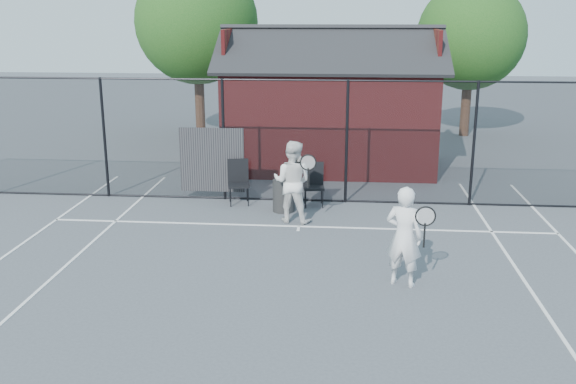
# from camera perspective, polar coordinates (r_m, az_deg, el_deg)

# --- Properties ---
(ground) EXTENTS (80.00, 80.00, 0.00)m
(ground) POSITION_cam_1_polar(r_m,az_deg,el_deg) (11.21, -0.12, -7.96)
(ground) COLOR #454B4F
(ground) RESTS_ON ground
(court_lines) EXTENTS (11.02, 18.00, 0.01)m
(court_lines) POSITION_cam_1_polar(r_m,az_deg,el_deg) (10.01, -0.81, -10.92)
(court_lines) COLOR silver
(court_lines) RESTS_ON ground
(fence) EXTENTS (22.04, 3.00, 3.00)m
(fence) POSITION_cam_1_polar(r_m,az_deg,el_deg) (15.58, 0.41, 4.34)
(fence) COLOR black
(fence) RESTS_ON ground
(clubhouse) EXTENTS (6.50, 4.36, 4.19)m
(clubhouse) POSITION_cam_1_polar(r_m,az_deg,el_deg) (19.45, 3.76, 7.02)
(clubhouse) COLOR maroon
(clubhouse) RESTS_ON ground
(tree_left) EXTENTS (4.48, 4.48, 6.44)m
(tree_left) POSITION_cam_1_polar(r_m,az_deg,el_deg) (24.35, -8.10, 14.70)
(tree_left) COLOR #362015
(tree_left) RESTS_ON ground
(tree_right) EXTENTS (3.97, 3.97, 5.70)m
(tree_right) POSITION_cam_1_polar(r_m,az_deg,el_deg) (25.17, 15.94, 13.20)
(tree_right) COLOR #362015
(tree_right) RESTS_ON ground
(player_front) EXTENTS (0.83, 0.67, 1.74)m
(player_front) POSITION_cam_1_polar(r_m,az_deg,el_deg) (10.95, 10.28, -3.90)
(player_front) COLOR silver
(player_front) RESTS_ON ground
(player_back) EXTENTS (1.05, 0.87, 1.82)m
(player_back) POSITION_cam_1_polar(r_m,az_deg,el_deg) (14.11, 0.40, 0.94)
(player_back) COLOR white
(player_back) RESTS_ON ground
(chair_left) EXTENTS (0.61, 0.62, 1.06)m
(chair_left) POSITION_cam_1_polar(r_m,az_deg,el_deg) (15.55, -4.40, 0.80)
(chair_left) COLOR black
(chair_left) RESTS_ON ground
(chair_right) EXTENTS (0.54, 0.56, 1.02)m
(chair_right) POSITION_cam_1_polar(r_m,az_deg,el_deg) (15.37, 2.31, 0.58)
(chair_right) COLOR black
(chair_right) RESTS_ON ground
(waste_bin) EXTENTS (0.52, 0.52, 0.75)m
(waste_bin) POSITION_cam_1_polar(r_m,az_deg,el_deg) (14.98, -0.39, -0.32)
(waste_bin) COLOR black
(waste_bin) RESTS_ON ground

